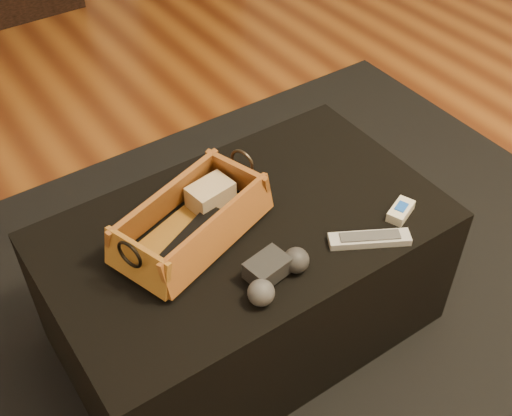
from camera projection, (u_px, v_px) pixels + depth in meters
floor at (267, 340)px, 1.87m from camera, size 5.00×5.50×0.01m
area_rug at (256, 338)px, 1.86m from camera, size 2.60×2.00×0.01m
ottoman at (246, 279)px, 1.74m from camera, size 1.00×0.60×0.42m
tv_remote at (192, 236)px, 1.53m from camera, size 0.21×0.13×0.02m
cloth_bundle at (211, 195)px, 1.61m from camera, size 0.12×0.09×0.06m
wicker_basket at (192, 222)px, 1.54m from camera, size 0.44×0.32×0.14m
game_controller at (274, 273)px, 1.44m from camera, size 0.20×0.13×0.06m
silver_remote at (370, 239)px, 1.55m from camera, size 0.19×0.14×0.02m
cream_gadget at (401, 211)px, 1.61m from camera, size 0.09×0.07×0.03m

